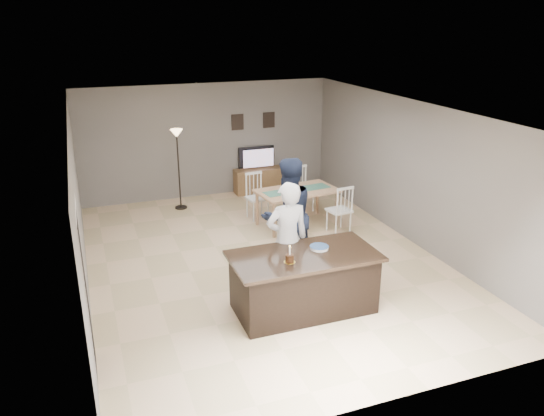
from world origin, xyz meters
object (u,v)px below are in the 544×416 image
object	(u,v)px
woman	(287,239)
plate_stack	(319,247)
dining_table	(297,196)
man	(287,216)
tv_console	(259,180)
television	(257,158)
birthday_cake	(290,258)
floor_lamp	(177,148)
kitchen_island	(304,282)

from	to	relation	value
woman	plate_stack	world-z (taller)	woman
dining_table	man	bearing A→B (deg)	-124.38
tv_console	television	bearing A→B (deg)	90.00
man	birthday_cake	size ratio (longest dim) A/B	7.85
television	dining_table	size ratio (longest dim) A/B	0.45
woman	floor_lamp	bearing A→B (deg)	-77.89
woman	man	xyz separation A→B (m)	(0.30, 0.75, 0.08)
dining_table	tv_console	bearing A→B (deg)	83.71
kitchen_island	birthday_cake	size ratio (longest dim) A/B	8.47
television	tv_console	bearing A→B (deg)	90.00
kitchen_island	plate_stack	size ratio (longest dim) A/B	7.64
kitchen_island	dining_table	size ratio (longest dim) A/B	1.06
dining_table	floor_lamp	bearing A→B (deg)	131.00
plate_stack	floor_lamp	world-z (taller)	floor_lamp
kitchen_island	dining_table	distance (m)	3.42
floor_lamp	woman	bearing A→B (deg)	-79.82
plate_stack	dining_table	bearing A→B (deg)	72.94
television	kitchen_island	bearing A→B (deg)	77.99
kitchen_island	dining_table	xyz separation A→B (m)	(1.23, 3.19, 0.18)
kitchen_island	floor_lamp	bearing A→B (deg)	99.59
man	birthday_cake	distance (m)	1.57
birthday_cake	floor_lamp	xyz separation A→B (m)	(-0.56, 5.22, 0.46)
kitchen_island	dining_table	world-z (taller)	dining_table
woman	dining_table	size ratio (longest dim) A/B	0.91
woman	man	distance (m)	0.82
tv_console	television	distance (m)	0.57
kitchen_island	birthday_cake	distance (m)	0.61
kitchen_island	television	bearing A→B (deg)	77.99
tv_console	woman	bearing A→B (deg)	-103.93
tv_console	man	distance (m)	4.42
plate_stack	birthday_cake	bearing A→B (deg)	-155.28
plate_stack	kitchen_island	bearing A→B (deg)	-159.83
birthday_cake	floor_lamp	distance (m)	5.27
television	plate_stack	distance (m)	5.61
television	floor_lamp	distance (m)	2.21
television	man	distance (m)	4.44
man	birthday_cake	world-z (taller)	man
dining_table	floor_lamp	xyz separation A→B (m)	(-2.09, 1.88, 0.78)
tv_console	television	xyz separation A→B (m)	(0.00, 0.07, 0.56)
woman	man	bearing A→B (deg)	-110.07
woman	floor_lamp	distance (m)	4.61
floor_lamp	kitchen_island	bearing A→B (deg)	-80.41
kitchen_island	dining_table	bearing A→B (deg)	68.86
birthday_cake	plate_stack	xyz separation A→B (m)	(0.58, 0.27, -0.04)
floor_lamp	plate_stack	bearing A→B (deg)	-77.03
birthday_cake	plate_stack	size ratio (longest dim) A/B	0.90
woman	plate_stack	distance (m)	0.55
man	plate_stack	distance (m)	1.20
kitchen_island	television	xyz separation A→B (m)	(1.20, 5.64, 0.41)
dining_table	television	bearing A→B (deg)	83.68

